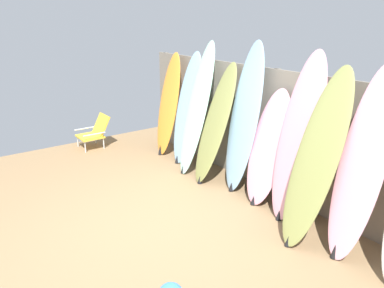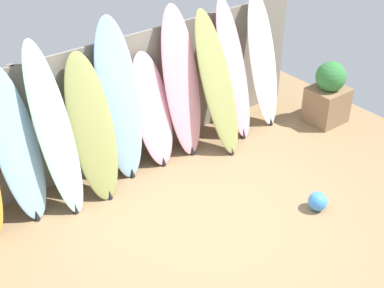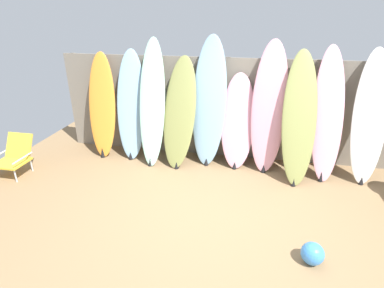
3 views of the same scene
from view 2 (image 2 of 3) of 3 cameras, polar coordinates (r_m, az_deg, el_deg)
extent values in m
plane|color=#8E704C|center=(6.52, 2.83, -8.86)|extent=(7.68, 7.68, 0.00)
cube|color=gray|center=(7.36, -7.13, 4.70)|extent=(6.08, 0.04, 1.80)
cylinder|color=#6C655B|center=(6.88, -17.52, 1.20)|extent=(0.10, 0.10, 1.80)
cylinder|color=#6C655B|center=(7.39, -7.29, 4.81)|extent=(0.10, 0.10, 1.80)
cylinder|color=#6C655B|center=(8.13, 1.43, 7.75)|extent=(0.10, 0.10, 1.80)
cylinder|color=#6C655B|center=(9.04, 8.64, 10.01)|extent=(0.10, 0.10, 1.80)
ellipsoid|color=#8CB7D6|center=(6.51, -18.22, -0.20)|extent=(0.57, 0.58, 1.93)
cone|color=black|center=(6.83, -16.25, -7.27)|extent=(0.08, 0.08, 0.14)
ellipsoid|color=#9ED6BC|center=(6.49, -14.49, 1.40)|extent=(0.49, 0.70, 2.13)
cone|color=black|center=(6.82, -12.34, -6.67)|extent=(0.08, 0.08, 0.14)
ellipsoid|color=olive|center=(6.72, -10.62, 1.67)|extent=(0.63, 0.74, 1.85)
cone|color=black|center=(6.98, -8.79, -5.32)|extent=(0.08, 0.08, 0.12)
ellipsoid|color=#8CB7D6|center=(6.93, -7.79, 4.57)|extent=(0.61, 0.51, 2.18)
cone|color=black|center=(7.32, -6.40, -3.05)|extent=(0.08, 0.08, 0.13)
ellipsoid|color=pink|center=(7.29, -4.22, 3.63)|extent=(0.59, 0.55, 1.59)
cone|color=black|center=(7.51, -3.05, -1.85)|extent=(0.08, 0.08, 0.12)
ellipsoid|color=pink|center=(7.41, -1.11, 6.55)|extent=(0.57, 0.56, 2.13)
cone|color=black|center=(7.73, 0.01, -0.65)|extent=(0.08, 0.08, 0.13)
ellipsoid|color=olive|center=(7.53, 2.70, 6.45)|extent=(0.56, 0.88, 2.00)
cone|color=black|center=(7.76, 4.25, -0.68)|extent=(0.08, 0.08, 0.12)
ellipsoid|color=pink|center=(7.89, 4.46, 7.87)|extent=(0.56, 0.72, 2.06)
cone|color=black|center=(8.14, 5.51, 1.17)|extent=(0.08, 0.08, 0.16)
ellipsoid|color=white|center=(8.29, 7.56, 8.87)|extent=(0.51, 0.64, 2.04)
cone|color=black|center=(8.55, 8.38, 2.44)|extent=(0.08, 0.08, 0.12)
cube|color=#846647|center=(8.73, 14.16, 4.08)|extent=(0.58, 0.52, 0.58)
sphere|color=#327738|center=(8.52, 14.60, 6.96)|extent=(0.47, 0.47, 0.47)
sphere|color=#3F8CE5|center=(6.88, 13.26, -5.97)|extent=(0.25, 0.25, 0.25)
camera|label=1|loc=(7.21, 37.10, 11.50)|focal=35.00mm
camera|label=3|loc=(4.13, 38.82, -1.55)|focal=28.00mm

